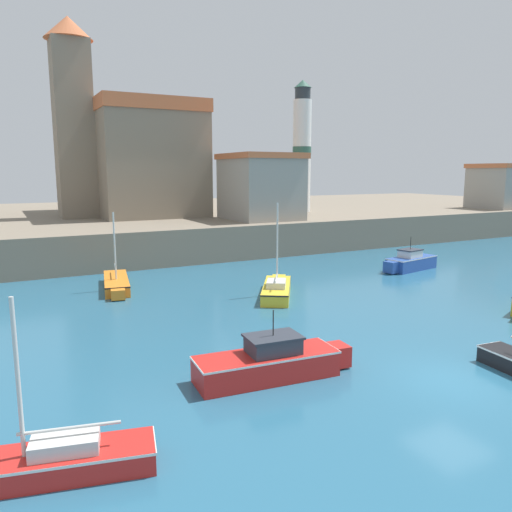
{
  "coord_description": "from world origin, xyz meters",
  "views": [
    {
      "loc": [
        -13.4,
        -11.14,
        7.04
      ],
      "look_at": [
        0.38,
        15.2,
        2.0
      ],
      "focal_mm": 35.0,
      "sensor_mm": 36.0,
      "label": 1
    }
  ],
  "objects_px": {
    "sailboat_yellow_3": "(277,289)",
    "sailboat_red_5": "(40,462)",
    "motorboat_red_7": "(271,362)",
    "harbor_shed_near_wharf": "(261,186)",
    "lighthouse": "(302,149)",
    "church": "(132,156)",
    "sailboat_orange_8": "(116,283)",
    "motorboat_blue_6": "(410,262)",
    "harbor_shed_mid_row": "(504,186)"
  },
  "relations": [
    {
      "from": "motorboat_blue_6",
      "to": "sailboat_orange_8",
      "type": "xyz_separation_m",
      "value": [
        -20.17,
        3.82,
        -0.22
      ]
    },
    {
      "from": "motorboat_red_7",
      "to": "lighthouse",
      "type": "relative_size",
      "value": 0.42
    },
    {
      "from": "sailboat_yellow_3",
      "to": "church",
      "type": "bearing_deg",
      "value": 92.6
    },
    {
      "from": "motorboat_blue_6",
      "to": "sailboat_yellow_3",
      "type": "bearing_deg",
      "value": -170.13
    },
    {
      "from": "sailboat_yellow_3",
      "to": "sailboat_red_5",
      "type": "relative_size",
      "value": 0.94
    },
    {
      "from": "motorboat_blue_6",
      "to": "church",
      "type": "relative_size",
      "value": 0.28
    },
    {
      "from": "sailboat_red_5",
      "to": "sailboat_orange_8",
      "type": "xyz_separation_m",
      "value": [
        5.71,
        18.39,
        -0.02
      ]
    },
    {
      "from": "church",
      "to": "harbor_shed_mid_row",
      "type": "distance_m",
      "value": 42.69
    },
    {
      "from": "sailboat_red_5",
      "to": "sailboat_orange_8",
      "type": "relative_size",
      "value": 0.96
    },
    {
      "from": "church",
      "to": "harbor_shed_mid_row",
      "type": "relative_size",
      "value": 2.47
    },
    {
      "from": "sailboat_red_5",
      "to": "lighthouse",
      "type": "xyz_separation_m",
      "value": [
        28.94,
        33.97,
        9.03
      ]
    },
    {
      "from": "lighthouse",
      "to": "harbor_shed_near_wharf",
      "type": "bearing_deg",
      "value": -144.72
    },
    {
      "from": "sailboat_red_5",
      "to": "church",
      "type": "bearing_deg",
      "value": 72.9
    },
    {
      "from": "church",
      "to": "lighthouse",
      "type": "bearing_deg",
      "value": -19.38
    },
    {
      "from": "motorboat_red_7",
      "to": "sailboat_red_5",
      "type": "bearing_deg",
      "value": -161.68
    },
    {
      "from": "sailboat_red_5",
      "to": "harbor_shed_near_wharf",
      "type": "relative_size",
      "value": 0.82
    },
    {
      "from": "sailboat_yellow_3",
      "to": "sailboat_red_5",
      "type": "distance_m",
      "value": 18.34
    },
    {
      "from": "sailboat_yellow_3",
      "to": "harbor_shed_mid_row",
      "type": "height_order",
      "value": "harbor_shed_mid_row"
    },
    {
      "from": "church",
      "to": "sailboat_yellow_3",
      "type": "bearing_deg",
      "value": -87.4
    },
    {
      "from": "sailboat_red_5",
      "to": "harbor_shed_mid_row",
      "type": "bearing_deg",
      "value": 27.29
    },
    {
      "from": "harbor_shed_near_wharf",
      "to": "motorboat_blue_6",
      "type": "bearing_deg",
      "value": -70.2
    },
    {
      "from": "sailboat_red_5",
      "to": "harbor_shed_mid_row",
      "type": "xyz_separation_m",
      "value": [
        52.94,
        27.31,
        4.99
      ]
    },
    {
      "from": "harbor_shed_near_wharf",
      "to": "sailboat_orange_8",
      "type": "bearing_deg",
      "value": -146.93
    },
    {
      "from": "sailboat_yellow_3",
      "to": "sailboat_red_5",
      "type": "height_order",
      "value": "sailboat_yellow_3"
    },
    {
      "from": "church",
      "to": "sailboat_orange_8",
      "type": "bearing_deg",
      "value": -106.97
    },
    {
      "from": "motorboat_blue_6",
      "to": "motorboat_red_7",
      "type": "xyz_separation_m",
      "value": [
        -18.32,
        -12.07,
        -0.01
      ]
    },
    {
      "from": "sailboat_orange_8",
      "to": "church",
      "type": "xyz_separation_m",
      "value": [
        6.55,
        21.44,
        8.27
      ]
    },
    {
      "from": "harbor_shed_mid_row",
      "to": "sailboat_orange_8",
      "type": "bearing_deg",
      "value": -169.31
    },
    {
      "from": "sailboat_yellow_3",
      "to": "motorboat_red_7",
      "type": "height_order",
      "value": "sailboat_yellow_3"
    },
    {
      "from": "motorboat_blue_6",
      "to": "motorboat_red_7",
      "type": "relative_size",
      "value": 0.87
    },
    {
      "from": "sailboat_yellow_3",
      "to": "motorboat_red_7",
      "type": "bearing_deg",
      "value": -120.92
    },
    {
      "from": "sailboat_red_5",
      "to": "harbor_shed_near_wharf",
      "type": "distance_m",
      "value": 35.61
    },
    {
      "from": "sailboat_yellow_3",
      "to": "sailboat_orange_8",
      "type": "xyz_separation_m",
      "value": [
        -7.79,
        5.97,
        -0.05
      ]
    },
    {
      "from": "motorboat_red_7",
      "to": "sailboat_orange_8",
      "type": "bearing_deg",
      "value": 96.65
    },
    {
      "from": "motorboat_red_7",
      "to": "harbor_shed_near_wharf",
      "type": "height_order",
      "value": "harbor_shed_near_wharf"
    },
    {
      "from": "harbor_shed_mid_row",
      "to": "sailboat_red_5",
      "type": "bearing_deg",
      "value": -152.71
    },
    {
      "from": "motorboat_blue_6",
      "to": "motorboat_red_7",
      "type": "bearing_deg",
      "value": -146.62
    },
    {
      "from": "sailboat_orange_8",
      "to": "harbor_shed_near_wharf",
      "type": "height_order",
      "value": "harbor_shed_near_wharf"
    },
    {
      "from": "motorboat_blue_6",
      "to": "church",
      "type": "xyz_separation_m",
      "value": [
        -13.63,
        25.26,
        8.05
      ]
    },
    {
      "from": "harbor_shed_near_wharf",
      "to": "sailboat_yellow_3",
      "type": "bearing_deg",
      "value": -115.08
    },
    {
      "from": "sailboat_orange_8",
      "to": "lighthouse",
      "type": "height_order",
      "value": "lighthouse"
    },
    {
      "from": "sailboat_orange_8",
      "to": "harbor_shed_mid_row",
      "type": "xyz_separation_m",
      "value": [
        47.23,
        8.92,
        5.01
      ]
    },
    {
      "from": "sailboat_yellow_3",
      "to": "church",
      "type": "relative_size",
      "value": 0.3
    },
    {
      "from": "church",
      "to": "harbor_shed_mid_row",
      "type": "xyz_separation_m",
      "value": [
        40.68,
        -12.53,
        -3.26
      ]
    },
    {
      "from": "sailboat_yellow_3",
      "to": "church",
      "type": "xyz_separation_m",
      "value": [
        -1.25,
        27.42,
        8.21
      ]
    },
    {
      "from": "sailboat_orange_8",
      "to": "church",
      "type": "distance_m",
      "value": 23.9
    },
    {
      "from": "lighthouse",
      "to": "church",
      "type": "bearing_deg",
      "value": 160.62
    },
    {
      "from": "motorboat_red_7",
      "to": "harbor_shed_near_wharf",
      "type": "relative_size",
      "value": 0.82
    },
    {
      "from": "sailboat_yellow_3",
      "to": "motorboat_blue_6",
      "type": "xyz_separation_m",
      "value": [
        12.38,
        2.15,
        0.16
      ]
    },
    {
      "from": "sailboat_red_5",
      "to": "motorboat_blue_6",
      "type": "distance_m",
      "value": 29.7
    }
  ]
}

